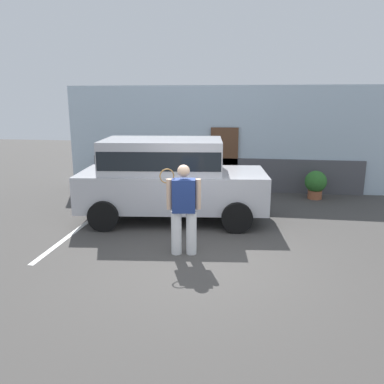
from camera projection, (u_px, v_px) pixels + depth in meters
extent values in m
plane|color=#423F3D|center=(201.00, 260.00, 7.43)|extent=(40.00, 40.00, 0.00)
cube|color=silver|center=(80.00, 227.00, 9.32)|extent=(0.12, 4.40, 0.01)
cube|color=silver|center=(224.00, 139.00, 12.83)|extent=(10.67, 0.30, 3.43)
cube|color=#4C4C51|center=(223.00, 174.00, 12.91)|extent=(8.96, 0.10, 1.10)
cube|color=brown|center=(224.00, 160.00, 12.77)|extent=(0.90, 0.06, 2.10)
cube|color=#B7B7BC|center=(173.00, 189.00, 9.78)|extent=(4.78, 2.39, 0.90)
cube|color=#B7B7BC|center=(163.00, 155.00, 9.59)|extent=(3.08, 2.07, 0.80)
cube|color=black|center=(163.00, 156.00, 9.59)|extent=(3.02, 2.08, 0.44)
cylinder|color=black|center=(232.00, 197.00, 10.75)|extent=(0.74, 0.34, 0.72)
cylinder|color=black|center=(237.00, 217.00, 8.90)|extent=(0.74, 0.34, 0.72)
cylinder|color=black|center=(121.00, 196.00, 10.86)|extent=(0.74, 0.34, 0.72)
cylinder|color=black|center=(104.00, 216.00, 9.02)|extent=(0.74, 0.34, 0.72)
cylinder|color=white|center=(191.00, 233.00, 7.65)|extent=(0.20, 0.20, 0.87)
cylinder|color=white|center=(176.00, 233.00, 7.65)|extent=(0.20, 0.20, 0.87)
cube|color=navy|center=(184.00, 196.00, 7.47)|extent=(0.48, 0.34, 0.65)
sphere|color=beige|center=(184.00, 171.00, 7.36)|extent=(0.24, 0.24, 0.24)
cylinder|color=beige|center=(198.00, 194.00, 7.47)|extent=(0.11, 0.11, 0.59)
cylinder|color=beige|center=(169.00, 194.00, 7.47)|extent=(0.11, 0.11, 0.59)
torus|color=olive|center=(167.00, 176.00, 7.44)|extent=(0.28, 0.15, 0.29)
cylinder|color=olive|center=(167.00, 188.00, 7.49)|extent=(0.03, 0.03, 0.20)
cylinder|color=#9E5638|center=(315.00, 194.00, 11.96)|extent=(0.43, 0.43, 0.26)
sphere|color=#2D6B28|center=(316.00, 181.00, 11.86)|extent=(0.66, 0.66, 0.66)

